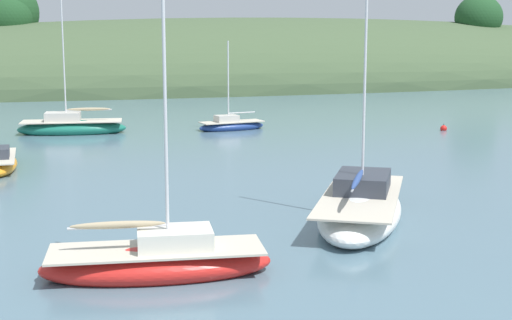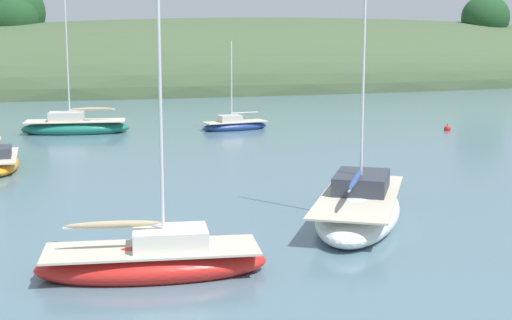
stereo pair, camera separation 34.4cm
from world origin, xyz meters
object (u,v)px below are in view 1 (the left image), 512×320
at_px(sailboat_teal_outer, 231,125).
at_px(sailboat_orange_cutter, 361,208).
at_px(sailboat_navy_dinghy, 158,261).
at_px(mooring_buoy_inner, 444,129).
at_px(sailboat_white_near, 71,127).

height_order(sailboat_teal_outer, sailboat_orange_cutter, sailboat_orange_cutter).
distance_m(sailboat_navy_dinghy, mooring_buoy_inner, 32.95).
bearing_deg(sailboat_white_near, sailboat_orange_cutter, -74.99).
relative_size(sailboat_orange_cutter, mooring_buoy_inner, 17.35).
distance_m(sailboat_teal_outer, sailboat_orange_cutter, 24.56).
relative_size(sailboat_white_near, mooring_buoy_inner, 16.26).
bearing_deg(sailboat_orange_cutter, sailboat_teal_outer, 82.68).
relative_size(sailboat_white_near, sailboat_teal_outer, 1.47).
bearing_deg(sailboat_navy_dinghy, mooring_buoy_inner, 43.55).
xyz_separation_m(sailboat_white_near, sailboat_navy_dinghy, (-0.73, -29.33, -0.03)).
xyz_separation_m(sailboat_navy_dinghy, mooring_buoy_inner, (23.88, 22.70, -0.26)).
bearing_deg(mooring_buoy_inner, sailboat_teal_outer, 159.23).
height_order(sailboat_teal_outer, sailboat_navy_dinghy, sailboat_navy_dinghy).
distance_m(sailboat_white_near, sailboat_orange_cutter, 26.96).
bearing_deg(mooring_buoy_inner, sailboat_white_near, 164.02).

